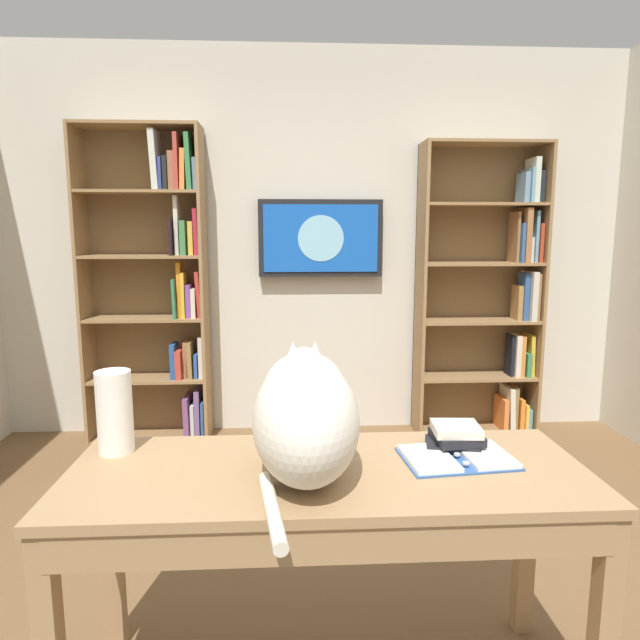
% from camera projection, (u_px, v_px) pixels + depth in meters
% --- Properties ---
extents(wall_back, '(4.52, 0.06, 2.70)m').
position_uv_depth(wall_back, '(314.00, 245.00, 3.95)').
color(wall_back, beige).
rests_on(wall_back, ground).
extents(bookshelf_left, '(0.86, 0.28, 2.04)m').
position_uv_depth(bookshelf_left, '(492.00, 298.00, 3.91)').
color(bookshelf_left, '#937047').
rests_on(bookshelf_left, ground).
extents(bookshelf_right, '(0.83, 0.28, 2.13)m').
position_uv_depth(bookshelf_right, '(160.00, 283.00, 3.77)').
color(bookshelf_right, '#937047').
rests_on(bookshelf_right, ground).
extents(wall_mounted_tv, '(0.87, 0.07, 0.53)m').
position_uv_depth(wall_mounted_tv, '(321.00, 238.00, 3.86)').
color(wall_mounted_tv, black).
extents(desk, '(1.53, 0.58, 0.75)m').
position_uv_depth(desk, '(329.00, 509.00, 1.63)').
color(desk, '#A37F56').
rests_on(desk, ground).
extents(cat, '(0.30, 0.65, 0.36)m').
position_uv_depth(cat, '(305.00, 412.00, 1.58)').
color(cat, silver).
rests_on(cat, desk).
extents(open_binder, '(0.35, 0.25, 0.02)m').
position_uv_depth(open_binder, '(457.00, 457.00, 1.69)').
color(open_binder, '#335999').
rests_on(open_binder, desk).
extents(paper_towel_roll, '(0.11, 0.11, 0.26)m').
position_uv_depth(paper_towel_roll, '(115.00, 412.00, 1.74)').
color(paper_towel_roll, white).
rests_on(paper_towel_roll, desk).
extents(desk_book_stack, '(0.19, 0.15, 0.08)m').
position_uv_depth(desk_book_stack, '(455.00, 437.00, 1.77)').
color(desk_book_stack, black).
rests_on(desk_book_stack, desk).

